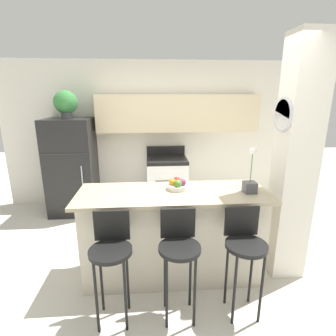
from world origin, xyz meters
The scene contains 12 objects.
ground_plane centered at (0.00, 0.00, 0.00)m, with size 14.00×14.00×0.00m, color beige.
wall_back centered at (0.10, 2.13, 1.43)m, with size 5.60×0.38×2.55m.
pillar_right centered at (1.27, -0.02, 1.28)m, with size 0.38×0.34×2.55m.
counter_bar centered at (0.00, 0.00, 0.50)m, with size 2.00×0.71×0.99m.
refrigerator centered at (-1.55, 1.81, 0.80)m, with size 0.75×0.70×1.61m.
stove_range centered at (0.06, 1.86, 0.46)m, with size 0.69×0.62×1.07m.
bar_stool_left centered at (-0.58, -0.56, 0.67)m, with size 0.37×0.37×1.00m.
bar_stool_mid centered at (0.00, -0.56, 0.67)m, with size 0.37×0.37×1.00m.
bar_stool_right centered at (0.58, -0.56, 0.67)m, with size 0.37×0.37×1.00m.
potted_plant_on_fridge centered at (-1.55, 1.81, 1.85)m, with size 0.37×0.37×0.44m.
orchid_vase centered at (0.79, -0.07, 1.11)m, with size 0.12×0.12×0.48m.
fruit_bowl centered at (0.05, 0.08, 1.04)m, with size 0.22×0.22×0.12m.
Camera 1 is at (-0.24, -2.55, 1.96)m, focal length 28.00 mm.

